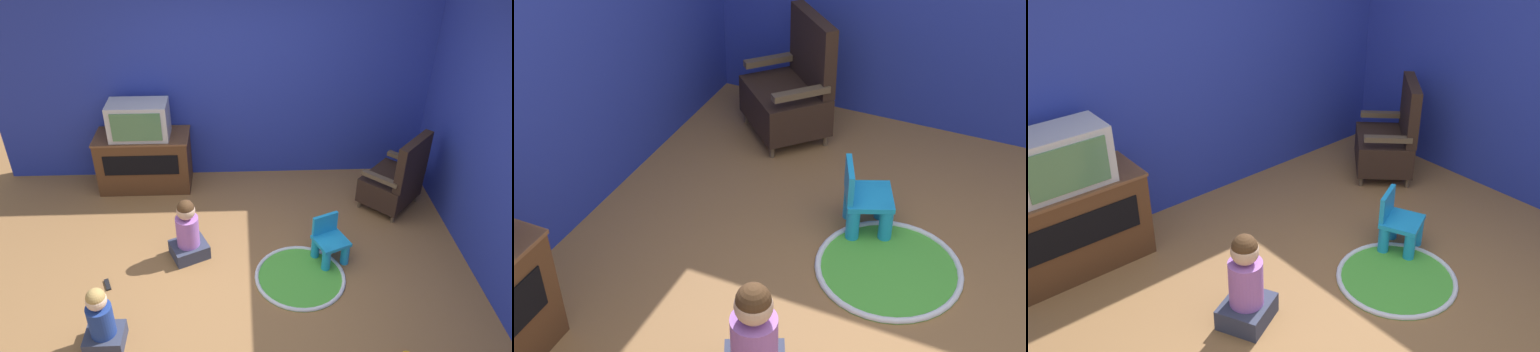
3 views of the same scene
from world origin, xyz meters
TOP-DOWN VIEW (x-y plane):
  - ground_plane at (0.00, 0.00)m, footprint 30.00×30.00m
  - wall_back at (-0.31, 2.11)m, footprint 5.37×0.12m
  - tv_cabinet at (-1.22, 1.79)m, footprint 1.12×0.51m
  - television at (-1.22, 1.75)m, footprint 0.69×0.39m
  - black_armchair at (1.74, 1.22)m, footprint 0.82×0.82m
  - yellow_kid_chair at (0.84, 0.33)m, footprint 0.40×0.39m
  - play_mat at (0.52, 0.07)m, footprint 0.90×0.90m
  - child_watching_left at (-1.23, -0.66)m, footprint 0.33×0.28m
  - child_watching_center at (-0.60, 0.44)m, footprint 0.45×0.43m
  - remote_control at (-1.37, 0.03)m, footprint 0.10×0.16m

SIDE VIEW (x-z plane):
  - ground_plane at x=0.00m, z-range 0.00..0.00m
  - play_mat at x=0.52m, z-range -0.01..0.03m
  - remote_control at x=-1.37m, z-range 0.00..0.02m
  - yellow_kid_chair at x=0.84m, z-range -0.04..0.44m
  - child_watching_left at x=-1.23m, z-range -0.04..0.59m
  - child_watching_center at x=-0.60m, z-range -0.05..0.65m
  - black_armchair at x=1.74m, z-range -0.12..0.83m
  - tv_cabinet at x=-1.22m, z-range 0.01..0.72m
  - television at x=-1.22m, z-range 0.71..1.14m
  - wall_back at x=-0.31m, z-range 0.00..2.64m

